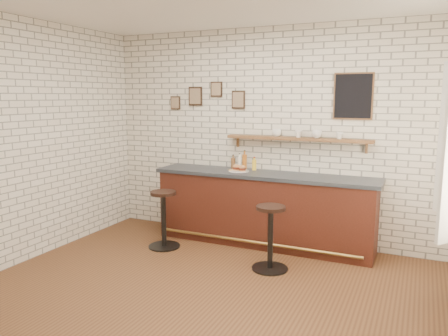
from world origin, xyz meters
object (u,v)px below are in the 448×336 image
Objects in this scene: bitters_bottle_white at (240,163)px; shelf_cup_a at (277,133)px; bitters_bottle_amber at (244,162)px; shelf_cup_b at (299,134)px; sandwich_plate at (239,171)px; bar_stool_right at (270,236)px; shelf_cup_c at (317,134)px; bitters_bottle_brown at (233,163)px; shelf_cup_d at (339,136)px; ciabatta_sandwich at (239,168)px; bar_stool_left at (164,217)px; condiment_bottle_yellow at (254,165)px; bar_counter at (263,209)px.

bitters_bottle_white is 1.79× the size of shelf_cup_a.
shelf_cup_b is at bearing 2.34° from bitters_bottle_amber.
sandwich_plate is at bearing 163.60° from shelf_cup_b.
bar_stool_right is 1.56m from shelf_cup_a.
bar_stool_right is (0.74, -1.00, -0.71)m from bitters_bottle_amber.
shelf_cup_b is 0.76× the size of shelf_cup_c.
bitters_bottle_brown is 1.56m from shelf_cup_d.
shelf_cup_b is (0.77, 0.03, 0.42)m from bitters_bottle_amber.
ciabatta_sandwich is 0.31× the size of bar_stool_left.
shelf_cup_c is (1.09, 0.03, 0.45)m from bitters_bottle_white.
bitters_bottle_white is 0.82× the size of bitters_bottle_amber.
shelf_cup_c reaches higher than bar_stool_left.
bitters_bottle_white is 1.46m from shelf_cup_d.
condiment_bottle_yellow reaches higher than ciabatta_sandwich.
shelf_cup_b is 0.25m from shelf_cup_c.
bar_stool_right is (0.81, -1.00, -0.68)m from bitters_bottle_white.
bitters_bottle_amber is at bearing 85.82° from sandwich_plate.
shelf_cup_d is (0.85, 0.00, -0.01)m from shelf_cup_a.
bar_stool_left is at bearing -149.97° from bar_counter.
bitters_bottle_white is 2.22× the size of shelf_cup_b.
bar_counter is 11.15× the size of bitters_bottle_amber.
sandwich_plate is 1.37× the size of bitters_bottle_brown.
bitters_bottle_white reaches higher than bar_counter.
shelf_cup_c reaches higher than ciabatta_sandwich.
condiment_bottle_yellow is at bearing 79.75° from shelf_cup_c.
shelf_cup_b is (0.03, 1.03, 1.13)m from bar_stool_right.
shelf_cup_c is (0.66, 0.20, 1.05)m from bar_counter.
bar_stool_right is 6.10× the size of shelf_cup_a.
bitters_bottle_brown is 1.98× the size of shelf_cup_b.
shelf_cup_a is 1.24× the size of shelf_cup_b.
bar_stool_left is (-0.98, -0.86, -0.67)m from condiment_bottle_yellow.
shelf_cup_b is (0.85, 0.03, 0.45)m from bitters_bottle_white.
bar_stool_left is at bearing -171.68° from shelf_cup_a.
shelf_cup_b is 0.54m from shelf_cup_d.
bitters_bottle_white reaches higher than bar_stool_right.
shelf_cup_a is (0.46, 0.21, 0.49)m from ciabatta_sandwich.
bitters_bottle_amber is 1.38m from shelf_cup_d.
bitters_bottle_white is 1.21× the size of condiment_bottle_yellow.
condiment_bottle_yellow is (0.15, 0.00, -0.03)m from bitters_bottle_amber.
sandwich_plate is (-0.37, -0.01, 0.51)m from bar_counter.
condiment_bottle_yellow is 1.25m from shelf_cup_d.
shelf_cup_c reaches higher than bitters_bottle_amber.
shelf_cup_a reaches higher than bar_counter.
bar_stool_right is (0.59, -1.00, -0.67)m from condiment_bottle_yellow.
ciabatta_sandwich is 1.25m from bar_stool_left.
condiment_bottle_yellow is (-0.21, 0.17, 0.58)m from bar_counter.
shelf_cup_a reaches higher than bitters_bottle_white.
bitters_bottle_amber is 1.11m from shelf_cup_c.
bitters_bottle_brown is (-0.54, 0.17, 0.59)m from bar_counter.
shelf_cup_c is at bearing -26.14° from shelf_cup_a.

